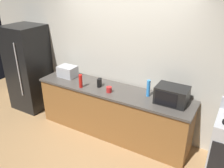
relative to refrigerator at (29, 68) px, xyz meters
name	(u,v)px	position (x,y,z in m)	size (l,w,h in m)	color
ground_plane	(101,144)	(2.05, -0.40, -0.90)	(8.00, 8.00, 0.00)	#A87F51
back_wall	(124,58)	(2.05, 0.41, 0.45)	(6.40, 0.10, 2.70)	beige
counter_run	(112,111)	(2.05, 0.00, -0.45)	(2.84, 0.64, 0.90)	brown
refrigerator	(29,68)	(0.00, 0.00, 0.00)	(0.72, 0.73, 1.80)	black
microwave	(172,95)	(3.08, 0.05, 0.13)	(0.48, 0.35, 0.27)	black
toaster_oven	(68,71)	(1.02, 0.06, 0.10)	(0.34, 0.26, 0.21)	#B7BABF
cordless_phone	(99,83)	(1.80, -0.01, 0.07)	(0.05, 0.11, 0.15)	black
bottle_spray_cleaner	(148,88)	(2.68, 0.08, 0.14)	(0.06, 0.06, 0.28)	#338CE5
bottle_hot_sauce	(81,81)	(1.54, -0.21, 0.12)	(0.06, 0.06, 0.24)	red
mug_red	(109,89)	(2.06, -0.12, 0.05)	(0.09, 0.09, 0.10)	red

